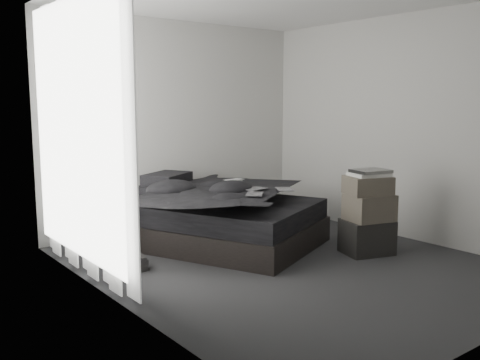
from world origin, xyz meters
TOP-DOWN VIEW (x-y plane):
  - floor at (0.00, 0.00)m, footprint 3.60×4.20m
  - wall_back at (0.00, 2.10)m, footprint 3.60×0.01m
  - wall_left at (-1.80, 0.00)m, footprint 0.01×4.20m
  - wall_right at (1.80, 0.00)m, footprint 0.01×4.20m
  - window_left at (-1.78, 0.90)m, footprint 0.02×2.00m
  - curtain_left at (-1.73, 0.90)m, footprint 0.06×2.12m
  - bed at (-0.09, 1.02)m, footprint 2.22×2.47m
  - mattress at (-0.09, 1.02)m, footprint 2.14×2.39m
  - duvet at (-0.07, 0.97)m, footprint 2.06×2.18m
  - pillow_lower at (-0.45, 1.72)m, footprint 0.72×0.62m
  - pillow_upper at (-0.38, 1.73)m, footprint 0.69×0.62m
  - laptop at (0.23, 1.21)m, footprint 0.34×0.24m
  - comic_a at (-0.10, 0.43)m, footprint 0.30×0.30m
  - comic_b at (0.11, 0.68)m, footprint 0.28×0.22m
  - comic_c at (0.35, 0.46)m, footprint 0.28×0.31m
  - side_stand at (-1.29, 1.42)m, footprint 0.53×0.53m
  - papers at (-1.28, 1.40)m, footprint 0.32×0.25m
  - floor_books at (-1.30, 0.75)m, footprint 0.17×0.23m
  - box_lower at (0.90, -0.23)m, footprint 0.58×0.52m
  - box_mid at (0.91, -0.25)m, footprint 0.53×0.46m
  - box_upper at (0.89, -0.23)m, footprint 0.53×0.48m
  - art_book_white at (0.90, -0.23)m, footprint 0.45×0.40m
  - art_book_snake at (0.91, -0.25)m, footprint 0.41×0.36m

SIDE VIEW (x-z plane):
  - floor at x=0.00m, z-range -0.01..0.01m
  - floor_books at x=-1.30m, z-range 0.00..0.15m
  - bed at x=-0.09m, z-range 0.00..0.28m
  - box_lower at x=0.90m, z-range 0.00..0.36m
  - mattress at x=-0.09m, z-range 0.28..0.49m
  - side_stand at x=-1.29m, z-range 0.00..0.79m
  - box_mid at x=0.91m, z-range 0.36..0.64m
  - pillow_lower at x=-0.45m, z-range 0.49..0.63m
  - duvet at x=-0.07m, z-range 0.49..0.73m
  - pillow_upper at x=-0.38m, z-range 0.63..0.76m
  - comic_a at x=-0.10m, z-range 0.73..0.73m
  - box_upper at x=0.89m, z-range 0.64..0.83m
  - comic_b at x=0.11m, z-range 0.73..0.74m
  - laptop at x=0.23m, z-range 0.73..0.75m
  - comic_c at x=0.35m, z-range 0.74..0.75m
  - papers at x=-1.28m, z-range 0.79..0.81m
  - art_book_white at x=0.90m, z-range 0.83..0.87m
  - art_book_snake at x=0.91m, z-range 0.87..0.90m
  - curtain_left at x=-1.73m, z-range 0.04..2.52m
  - wall_back at x=0.00m, z-range 0.00..2.60m
  - wall_left at x=-1.80m, z-range 0.00..2.60m
  - wall_right at x=1.80m, z-range 0.00..2.60m
  - window_left at x=-1.78m, z-range 0.20..2.50m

